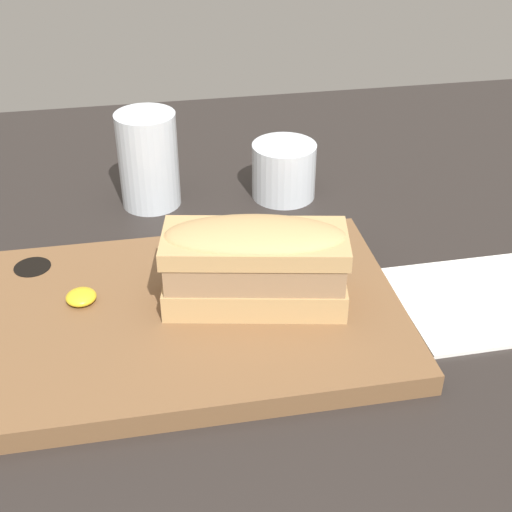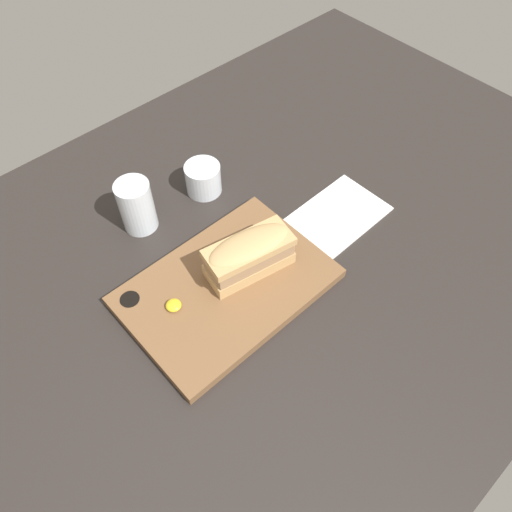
% 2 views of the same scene
% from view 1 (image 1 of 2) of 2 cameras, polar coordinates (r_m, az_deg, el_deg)
% --- Properties ---
extents(dining_table, '(1.94, 1.09, 0.02)m').
position_cam_1_polar(dining_table, '(0.69, -8.00, -5.12)').
color(dining_table, '#282321').
rests_on(dining_table, ground).
extents(serving_board, '(0.37, 0.26, 0.02)m').
position_cam_1_polar(serving_board, '(0.66, -4.69, -4.70)').
color(serving_board, brown).
rests_on(serving_board, dining_table).
extents(sandwich, '(0.17, 0.10, 0.08)m').
position_cam_1_polar(sandwich, '(0.63, 0.18, -0.37)').
color(sandwich, tan).
rests_on(sandwich, serving_board).
extents(mustard_dollop, '(0.03, 0.03, 0.01)m').
position_cam_1_polar(mustard_dollop, '(0.67, -13.56, -3.14)').
color(mustard_dollop, gold).
rests_on(mustard_dollop, serving_board).
extents(water_glass, '(0.07, 0.07, 0.11)m').
position_cam_1_polar(water_glass, '(0.84, -8.36, 7.17)').
color(water_glass, silver).
rests_on(water_glass, dining_table).
extents(wine_glass, '(0.08, 0.08, 0.07)m').
position_cam_1_polar(wine_glass, '(0.86, 2.43, 6.77)').
color(wine_glass, silver).
rests_on(wine_glass, dining_table).
extents(napkin, '(0.20, 0.14, 0.00)m').
position_cam_1_polar(napkin, '(0.73, 19.15, -3.18)').
color(napkin, white).
rests_on(napkin, dining_table).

